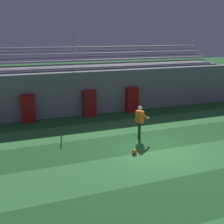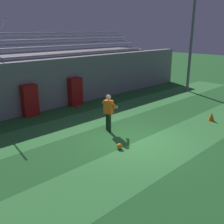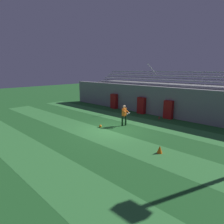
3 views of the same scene
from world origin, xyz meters
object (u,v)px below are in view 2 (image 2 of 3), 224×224
object	(u,v)px
padding_pillar_gate_right	(75,92)
traffic_cone	(212,117)
floodlight_pole	(193,19)
goalkeeper	(109,110)
padding_pillar_gate_left	(30,100)
soccer_ball	(119,146)
water_bottle	(78,107)

from	to	relation	value
padding_pillar_gate_right	traffic_cone	xyz separation A→B (m)	(3.11, -7.06, -0.62)
floodlight_pole	goalkeeper	size ratio (longest dim) A/B	4.80
padding_pillar_gate_left	padding_pillar_gate_right	bearing A→B (deg)	0.00
traffic_cone	goalkeeper	bearing A→B (deg)	150.57
floodlight_pole	goalkeeper	world-z (taller)	floodlight_pole
soccer_ball	water_bottle	xyz separation A→B (m)	(2.09, 5.31, 0.01)
floodlight_pole	traffic_cone	distance (m)	8.30
padding_pillar_gate_left	floodlight_pole	distance (m)	12.26
goalkeeper	traffic_cone	size ratio (longest dim) A/B	3.98
padding_pillar_gate_left	traffic_cone	bearing A→B (deg)	-49.41
padding_pillar_gate_right	soccer_ball	distance (m)	6.65
soccer_ball	water_bottle	bearing A→B (deg)	68.49
padding_pillar_gate_left	water_bottle	world-z (taller)	padding_pillar_gate_left
padding_pillar_gate_left	padding_pillar_gate_right	world-z (taller)	same
padding_pillar_gate_left	water_bottle	bearing A→B (deg)	-17.76
padding_pillar_gate_left	goalkeeper	bearing A→B (deg)	-72.23
padding_pillar_gate_right	traffic_cone	distance (m)	7.74
soccer_ball	water_bottle	world-z (taller)	water_bottle
padding_pillar_gate_right	floodlight_pole	world-z (taller)	floodlight_pole
padding_pillar_gate_left	traffic_cone	size ratio (longest dim) A/B	3.95
padding_pillar_gate_right	floodlight_pole	bearing A→B (deg)	-18.20
floodlight_pole	goalkeeper	xyz separation A→B (m)	(-9.76, -1.74, -4.12)
goalkeeper	water_bottle	world-z (taller)	goalkeeper
goalkeeper	traffic_cone	distance (m)	5.36
padding_pillar_gate_left	padding_pillar_gate_right	size ratio (longest dim) A/B	1.00
soccer_ball	padding_pillar_gate_left	bearing A→B (deg)	93.81
soccer_ball	traffic_cone	world-z (taller)	traffic_cone
padding_pillar_gate_left	soccer_ball	world-z (taller)	padding_pillar_gate_left
goalkeeper	water_bottle	size ratio (longest dim) A/B	6.96
floodlight_pole	soccer_ball	xyz separation A→B (m)	(-10.78, -3.40, -4.96)
padding_pillar_gate_right	traffic_cone	world-z (taller)	padding_pillar_gate_right
padding_pillar_gate_left	floodlight_pole	bearing A→B (deg)	-13.63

